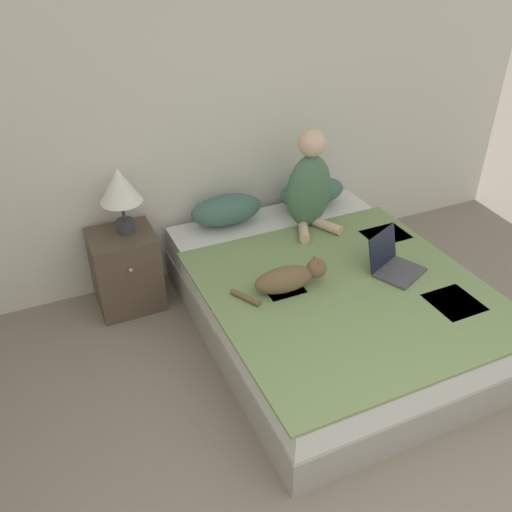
{
  "coord_description": "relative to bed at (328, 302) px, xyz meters",
  "views": [
    {
      "loc": [
        -1.29,
        -0.46,
        2.48
      ],
      "look_at": [
        -0.22,
        1.89,
        0.83
      ],
      "focal_mm": 38.0,
      "sensor_mm": 36.0,
      "label": 1
    }
  ],
  "objects": [
    {
      "name": "nightstand",
      "position": [
        -1.17,
        0.86,
        0.06
      ],
      "size": [
        0.45,
        0.43,
        0.59
      ],
      "color": "brown",
      "rests_on": "ground_plane"
    },
    {
      "name": "person_sitting",
      "position": [
        0.17,
        0.62,
        0.57
      ],
      "size": [
        0.36,
        0.35,
        0.75
      ],
      "color": "#476B4C",
      "rests_on": "bed"
    },
    {
      "name": "cat_tabby",
      "position": [
        -0.33,
        -0.05,
        0.33
      ],
      "size": [
        0.61,
        0.21,
        0.19
      ],
      "rotation": [
        0.0,
        0.0,
        -0.04
      ],
      "color": "brown",
      "rests_on": "bed"
    },
    {
      "name": "laptop_open",
      "position": [
        0.39,
        -0.15,
        0.3
      ],
      "size": [
        0.4,
        0.39,
        0.25
      ],
      "rotation": [
        0.0,
        0.0,
        0.42
      ],
      "color": "#424247",
      "rests_on": "bed"
    },
    {
      "name": "bed",
      "position": [
        0.0,
        0.0,
        0.0
      ],
      "size": [
        1.69,
        2.14,
        0.48
      ],
      "color": "#9E998E",
      "rests_on": "ground_plane"
    },
    {
      "name": "pillow_near",
      "position": [
        -0.37,
        0.91,
        0.35
      ],
      "size": [
        0.55,
        0.28,
        0.22
      ],
      "color": "#42665B",
      "rests_on": "bed"
    },
    {
      "name": "table_lamp",
      "position": [
        -1.13,
        0.89,
        0.69
      ],
      "size": [
        0.29,
        0.29,
        0.47
      ],
      "color": "#38383D",
      "rests_on": "nightstand"
    },
    {
      "name": "wall_back",
      "position": [
        -0.37,
        1.14,
        1.04
      ],
      "size": [
        5.58,
        0.05,
        2.55
      ],
      "color": "beige",
      "rests_on": "ground_plane"
    },
    {
      "name": "pillow_far",
      "position": [
        0.37,
        0.91,
        0.35
      ],
      "size": [
        0.55,
        0.28,
        0.22
      ],
      "color": "#42665B",
      "rests_on": "bed"
    }
  ]
}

